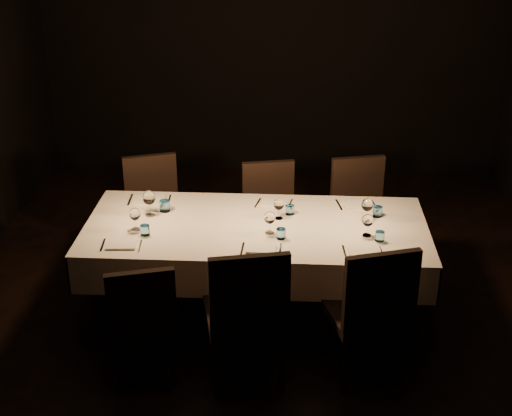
# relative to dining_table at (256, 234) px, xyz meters

# --- Properties ---
(room) EXTENTS (5.01, 6.01, 3.01)m
(room) POSITION_rel_dining_table_xyz_m (0.00, 0.00, 0.81)
(room) COLOR black
(room) RESTS_ON ground
(dining_table) EXTENTS (2.52, 1.12, 0.76)m
(dining_table) POSITION_rel_dining_table_xyz_m (0.00, 0.00, 0.00)
(dining_table) COLOR black
(dining_table) RESTS_ON ground
(chair_near_left) EXTENTS (0.53, 0.53, 0.90)m
(chair_near_left) POSITION_rel_dining_table_xyz_m (-0.69, -0.86, -0.19)
(chair_near_left) COLOR black
(chair_near_left) RESTS_ON ground
(place_setting_near_left) EXTENTS (0.31, 0.40, 0.17)m
(place_setting_near_left) POSITION_rel_dining_table_xyz_m (-0.86, -0.22, 0.14)
(place_setting_near_left) COLOR silver
(place_setting_near_left) RESTS_ON dining_table
(chair_near_center) EXTENTS (0.60, 0.60, 1.04)m
(chair_near_center) POSITION_rel_dining_table_xyz_m (-0.01, -0.85, -0.12)
(chair_near_center) COLOR black
(chair_near_center) RESTS_ON ground
(place_setting_near_center) EXTENTS (0.30, 0.39, 0.17)m
(place_setting_near_center) POSITION_rel_dining_table_xyz_m (0.11, -0.22, 0.14)
(place_setting_near_center) COLOR silver
(place_setting_near_center) RESTS_ON dining_table
(chair_near_right) EXTENTS (0.61, 0.61, 1.02)m
(chair_near_right) POSITION_rel_dining_table_xyz_m (0.79, -0.74, -0.13)
(chair_near_right) COLOR black
(chair_near_right) RESTS_ON ground
(place_setting_near_right) EXTENTS (0.30, 0.39, 0.17)m
(place_setting_near_right) POSITION_rel_dining_table_xyz_m (0.81, -0.22, 0.14)
(place_setting_near_right) COLOR silver
(place_setting_near_right) RESTS_ON dining_table
(chair_far_left) EXTENTS (0.58, 0.58, 0.95)m
(chair_far_left) POSITION_rel_dining_table_xyz_m (-0.92, 0.79, -0.16)
(chair_far_left) COLOR black
(chair_far_left) RESTS_ON ground
(place_setting_far_left) EXTENTS (0.36, 0.42, 0.20)m
(place_setting_far_left) POSITION_rel_dining_table_xyz_m (-0.80, 0.22, 0.15)
(place_setting_far_left) COLOR silver
(place_setting_far_left) RESTS_ON dining_table
(chair_far_center) EXTENTS (0.52, 0.52, 0.92)m
(chair_far_center) POSITION_rel_dining_table_xyz_m (0.07, 0.77, -0.18)
(chair_far_center) COLOR black
(chair_far_center) RESTS_ON ground
(place_setting_far_center) EXTENTS (0.31, 0.39, 0.16)m
(place_setting_far_center) POSITION_rel_dining_table_xyz_m (0.17, 0.22, 0.14)
(place_setting_far_center) COLOR silver
(place_setting_far_center) RESTS_ON dining_table
(chair_far_right) EXTENTS (0.55, 0.55, 0.95)m
(chair_far_right) POSITION_rel_dining_table_xyz_m (0.84, 0.83, -0.16)
(chair_far_right) COLOR black
(chair_far_right) RESTS_ON ground
(place_setting_far_right) EXTENTS (0.34, 0.40, 0.18)m
(place_setting_far_right) POSITION_rel_dining_table_xyz_m (0.82, 0.22, 0.15)
(place_setting_far_right) COLOR silver
(place_setting_far_right) RESTS_ON dining_table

